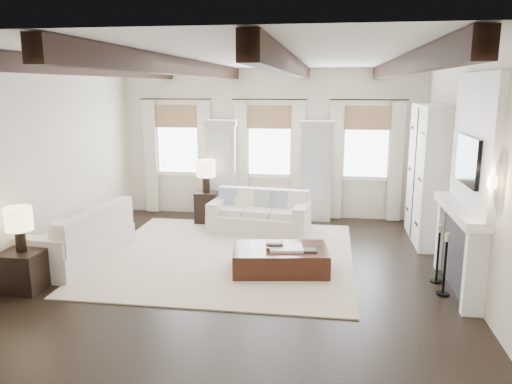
# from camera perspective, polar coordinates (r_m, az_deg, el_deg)

# --- Properties ---
(ground) EXTENTS (7.50, 7.50, 0.00)m
(ground) POSITION_cam_1_polar(r_m,az_deg,el_deg) (7.64, -1.91, -9.68)
(ground) COLOR black
(ground) RESTS_ON ground
(room_shell) EXTENTS (6.54, 7.54, 3.22)m
(room_shell) POSITION_cam_1_polar(r_m,az_deg,el_deg) (7.95, 4.49, 5.23)
(room_shell) COLOR beige
(room_shell) RESTS_ON ground
(area_rug) EXTENTS (4.18, 4.23, 0.02)m
(area_rug) POSITION_cam_1_polar(r_m,az_deg,el_deg) (8.55, -3.26, -7.23)
(area_rug) COLOR beige
(area_rug) RESTS_ON ground
(sofa_back) EXTENTS (2.01, 1.08, 0.82)m
(sofa_back) POSITION_cam_1_polar(r_m,az_deg,el_deg) (9.81, 0.45, -2.70)
(sofa_back) COLOR silver
(sofa_back) RESTS_ON ground
(sofa_left) EXTENTS (1.14, 2.17, 0.89)m
(sofa_left) POSITION_cam_1_polar(r_m,az_deg,el_deg) (8.69, -19.27, -5.14)
(sofa_left) COLOR silver
(sofa_left) RESTS_ON ground
(ottoman) EXTENTS (1.56, 1.11, 0.38)m
(ottoman) POSITION_cam_1_polar(r_m,az_deg,el_deg) (7.79, 2.77, -7.75)
(ottoman) COLOR black
(ottoman) RESTS_ON ground
(tray) EXTENTS (0.55, 0.45, 0.04)m
(tray) POSITION_cam_1_polar(r_m,az_deg,el_deg) (7.68, 3.48, -6.41)
(tray) COLOR white
(tray) RESTS_ON ottoman
(book_lower) EXTENTS (0.29, 0.24, 0.04)m
(book_lower) POSITION_cam_1_polar(r_m,az_deg,el_deg) (7.75, 2.12, -5.92)
(book_lower) COLOR #262628
(book_lower) RESTS_ON tray
(book_upper) EXTENTS (0.24, 0.20, 0.03)m
(book_upper) POSITION_cam_1_polar(r_m,az_deg,el_deg) (7.70, 1.97, -5.75)
(book_upper) COLOR beige
(book_upper) RESTS_ON book_lower
(book_loose) EXTENTS (0.26, 0.21, 0.03)m
(book_loose) POSITION_cam_1_polar(r_m,az_deg,el_deg) (7.62, 6.02, -6.65)
(book_loose) COLOR #262628
(book_loose) RESTS_ON ottoman
(side_table_front) EXTENTS (0.56, 0.56, 0.56)m
(side_table_front) POSITION_cam_1_polar(r_m,az_deg,el_deg) (7.83, -25.01, -8.11)
(side_table_front) COLOR black
(side_table_front) RESTS_ON ground
(lamp_front) EXTENTS (0.37, 0.37, 0.63)m
(lamp_front) POSITION_cam_1_polar(r_m,az_deg,el_deg) (7.62, -25.49, -3.06)
(lamp_front) COLOR black
(lamp_front) RESTS_ON side_table_front
(side_table_back) EXTENTS (0.44, 0.44, 0.66)m
(side_table_back) POSITION_cam_1_polar(r_m,az_deg,el_deg) (10.52, -5.66, -1.77)
(side_table_back) COLOR black
(side_table_back) RESTS_ON ground
(lamp_back) EXTENTS (0.39, 0.39, 0.68)m
(lamp_back) POSITION_cam_1_polar(r_m,az_deg,el_deg) (10.36, -5.75, 2.47)
(lamp_back) COLOR black
(lamp_back) RESTS_ON side_table_back
(candlestick_near) EXTENTS (0.18, 0.18, 0.88)m
(candlestick_near) POSITION_cam_1_polar(r_m,az_deg,el_deg) (7.37, 20.76, -8.28)
(candlestick_near) COLOR black
(candlestick_near) RESTS_ON ground
(candlestick_far) EXTENTS (0.18, 0.18, 0.87)m
(candlestick_far) POSITION_cam_1_polar(r_m,az_deg,el_deg) (7.80, 20.05, -7.14)
(candlestick_far) COLOR black
(candlestick_far) RESTS_ON ground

